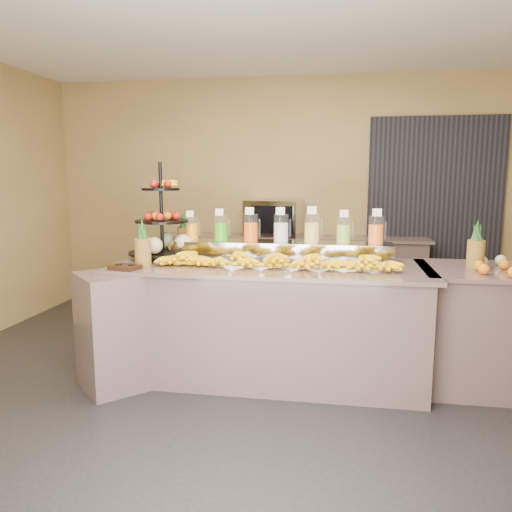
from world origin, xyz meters
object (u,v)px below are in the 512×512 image
(pitcher_tray, at_px, (281,250))
(condiment_caddy, at_px, (125,267))
(banana_heap, at_px, (275,258))
(oven_warmer, at_px, (274,218))
(right_fruit_pile, at_px, (498,262))
(fruit_stand, at_px, (166,234))

(pitcher_tray, relative_size, condiment_caddy, 8.79)
(banana_heap, bearing_deg, condiment_caddy, -165.19)
(pitcher_tray, xyz_separation_m, oven_warmer, (-0.29, 1.67, 0.14))
(banana_heap, bearing_deg, oven_warmer, 97.87)
(condiment_caddy, distance_m, right_fruit_pile, 2.79)
(right_fruit_pile, bearing_deg, oven_warmer, 135.03)
(fruit_stand, relative_size, condiment_caddy, 3.87)
(right_fruit_pile, distance_m, oven_warmer, 2.75)
(fruit_stand, xyz_separation_m, condiment_caddy, (-0.13, -0.57, -0.19))
(pitcher_tray, distance_m, condiment_caddy, 1.29)
(condiment_caddy, bearing_deg, banana_heap, 14.81)
(pitcher_tray, height_order, oven_warmer, oven_warmer)
(banana_heap, relative_size, right_fruit_pile, 4.75)
(banana_heap, distance_m, condiment_caddy, 1.14)
(banana_heap, xyz_separation_m, oven_warmer, (-0.28, 2.04, 0.14))
(pitcher_tray, xyz_separation_m, condiment_caddy, (-1.11, -0.66, -0.06))
(condiment_caddy, distance_m, oven_warmer, 2.48)
(pitcher_tray, bearing_deg, fruit_stand, -174.47)
(pitcher_tray, distance_m, banana_heap, 0.37)
(banana_heap, bearing_deg, fruit_stand, 164.32)
(fruit_stand, relative_size, oven_warmer, 1.29)
(banana_heap, distance_m, oven_warmer, 2.06)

